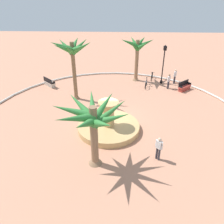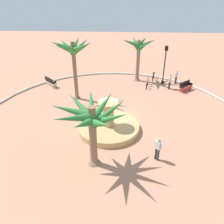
% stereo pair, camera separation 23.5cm
% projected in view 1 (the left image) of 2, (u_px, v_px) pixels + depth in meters
% --- Properties ---
extents(ground_plane, '(80.00, 80.00, 0.00)m').
position_uv_depth(ground_plane, '(113.00, 120.00, 18.70)').
color(ground_plane, tan).
extents(plaza_curb, '(22.47, 22.47, 0.20)m').
position_uv_depth(plaza_curb, '(113.00, 119.00, 18.65)').
color(plaza_curb, silver).
rests_on(plaza_curb, ground).
extents(fountain, '(4.76, 4.76, 2.42)m').
position_uv_depth(fountain, '(109.00, 126.00, 17.28)').
color(fountain, tan).
rests_on(fountain, ground).
extents(palm_tree_near_fountain, '(3.78, 3.82, 5.76)m').
position_uv_depth(palm_tree_near_fountain, '(72.00, 52.00, 19.92)').
color(palm_tree_near_fountain, brown).
rests_on(palm_tree_near_fountain, ground).
extents(palm_tree_by_curb, '(4.53, 4.58, 4.30)m').
position_uv_depth(palm_tree_by_curb, '(93.00, 119.00, 12.59)').
color(palm_tree_by_curb, '#8E6B4C').
rests_on(palm_tree_by_curb, ground).
extents(palm_tree_mid_plaza, '(3.73, 3.47, 4.91)m').
position_uv_depth(palm_tree_mid_plaza, '(137.00, 49.00, 24.68)').
color(palm_tree_mid_plaza, '#8E6B4C').
rests_on(palm_tree_mid_plaza, ground).
extents(bench_east, '(1.54, 1.42, 1.00)m').
position_uv_depth(bench_east, '(184.00, 87.00, 23.79)').
color(bench_east, '#B73D33').
rests_on(bench_east, ground).
extents(bench_west, '(1.51, 1.46, 1.00)m').
position_uv_depth(bench_west, '(50.00, 83.00, 24.71)').
color(bench_west, beige).
rests_on(bench_west, ground).
extents(lamppost, '(0.32, 0.32, 4.34)m').
position_uv_depth(lamppost, '(164.00, 61.00, 24.44)').
color(lamppost, black).
rests_on(lamppost, ground).
extents(bicycle_red_frame, '(0.54, 1.69, 0.94)m').
position_uv_depth(bicycle_red_frame, '(152.00, 76.00, 26.53)').
color(bicycle_red_frame, black).
rests_on(bicycle_red_frame, ground).
extents(bicycle_by_lamppost, '(0.52, 1.69, 0.94)m').
position_uv_depth(bicycle_by_lamppost, '(146.00, 84.00, 24.58)').
color(bicycle_by_lamppost, black).
rests_on(bicycle_by_lamppost, ground).
extents(person_cyclist_helmet, '(0.36, 0.45, 1.63)m').
position_uv_depth(person_cyclist_helmet, '(169.00, 80.00, 23.93)').
color(person_cyclist_helmet, '#33333D').
rests_on(person_cyclist_helmet, ground).
extents(person_cyclist_photo, '(0.36, 0.45, 1.63)m').
position_uv_depth(person_cyclist_photo, '(175.00, 76.00, 25.23)').
color(person_cyclist_photo, '#33333D').
rests_on(person_cyclist_photo, ground).
extents(person_pedestrian_stroll, '(0.41, 0.40, 1.68)m').
position_uv_depth(person_pedestrian_stroll, '(159.00, 147.00, 14.04)').
color(person_pedestrian_stroll, '#33333D').
rests_on(person_pedestrian_stroll, ground).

